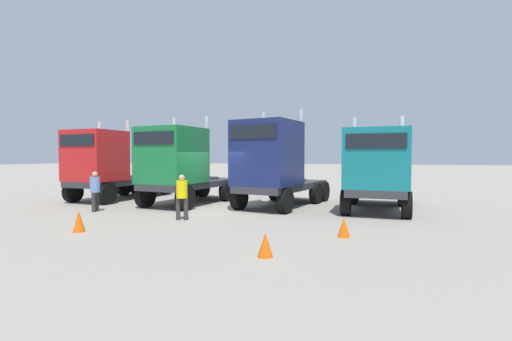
# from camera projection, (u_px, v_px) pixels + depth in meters

# --- Properties ---
(ground) EXTENTS (200.00, 200.00, 0.00)m
(ground) POSITION_uv_depth(u_px,v_px,m) (219.00, 210.00, 15.39)
(ground) COLOR gray
(semi_truck_red) EXTENTS (2.83, 6.07, 4.19)m
(semi_truck_red) POSITION_uv_depth(u_px,v_px,m) (106.00, 165.00, 18.61)
(semi_truck_red) COLOR #333338
(semi_truck_red) RESTS_ON ground
(semi_truck_green) EXTENTS (3.17, 6.17, 4.20)m
(semi_truck_green) POSITION_uv_depth(u_px,v_px,m) (180.00, 165.00, 16.77)
(semi_truck_green) COLOR #333338
(semi_truck_green) RESTS_ON ground
(semi_truck_navy) EXTENTS (3.60, 6.24, 4.42)m
(semi_truck_navy) POSITION_uv_depth(u_px,v_px,m) (273.00, 163.00, 15.92)
(semi_truck_navy) COLOR #333338
(semi_truck_navy) RESTS_ON ground
(semi_truck_teal) EXTENTS (2.68, 5.89, 3.98)m
(semi_truck_teal) POSITION_uv_depth(u_px,v_px,m) (376.00, 170.00, 14.65)
(semi_truck_teal) COLOR #333338
(semi_truck_teal) RESTS_ON ground
(visitor_in_hivis) EXTENTS (0.52, 0.52, 1.64)m
(visitor_in_hivis) POSITION_uv_depth(u_px,v_px,m) (182.00, 194.00, 13.02)
(visitor_in_hivis) COLOR #343434
(visitor_in_hivis) RESTS_ON ground
(visitor_with_camera) EXTENTS (0.49, 0.49, 1.67)m
(visitor_with_camera) POSITION_uv_depth(u_px,v_px,m) (95.00, 189.00, 15.00)
(visitor_with_camera) COLOR #303030
(visitor_with_camera) RESTS_ON ground
(traffic_cone_near) EXTENTS (0.36, 0.36, 0.56)m
(traffic_cone_near) POSITION_uv_depth(u_px,v_px,m) (344.00, 227.00, 10.24)
(traffic_cone_near) COLOR #F2590C
(traffic_cone_near) RESTS_ON ground
(traffic_cone_mid) EXTENTS (0.36, 0.36, 0.57)m
(traffic_cone_mid) POSITION_uv_depth(u_px,v_px,m) (265.00, 245.00, 8.20)
(traffic_cone_mid) COLOR #F2590C
(traffic_cone_mid) RESTS_ON ground
(traffic_cone_far) EXTENTS (0.36, 0.36, 0.66)m
(traffic_cone_far) POSITION_uv_depth(u_px,v_px,m) (79.00, 221.00, 10.96)
(traffic_cone_far) COLOR #F2590C
(traffic_cone_far) RESTS_ON ground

